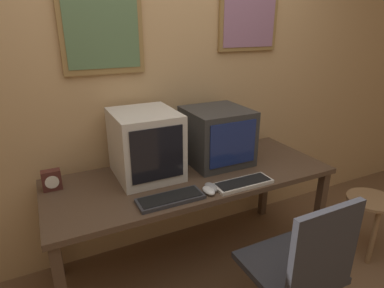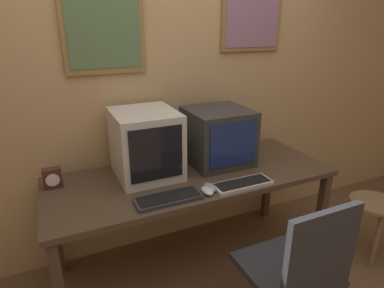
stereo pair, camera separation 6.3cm
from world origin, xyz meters
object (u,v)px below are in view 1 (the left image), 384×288
monitor_left (145,144)px  keyboard_side (243,183)px  monitor_right (217,136)px  mouse_far_corner (209,191)px  desk_clock (52,180)px  keyboard_main (170,199)px  office_chair (296,281)px  side_stool (369,211)px  mouse_near_keyboard (211,187)px

monitor_left → keyboard_side: bearing=-40.1°
monitor_right → mouse_far_corner: size_ratio=4.00×
mouse_far_corner → monitor_right: bearing=54.5°
monitor_right → monitor_left: bearing=178.9°
keyboard_side → desk_clock: desk_clock is taller
keyboard_main → desk_clock: size_ratio=3.09×
office_chair → side_stool: office_chair is taller
mouse_near_keyboard → desk_clock: desk_clock is taller
mouse_near_keyboard → office_chair: (0.23, -0.53, -0.37)m
monitor_right → mouse_near_keyboard: (-0.25, -0.37, -0.18)m
keyboard_main → mouse_far_corner: size_ratio=3.60×
monitor_right → office_chair: size_ratio=0.47×
mouse_far_corner → side_stool: bearing=-8.6°
desk_clock → office_chair: bearing=-41.2°
keyboard_main → keyboard_side: size_ratio=1.01×
keyboard_side → monitor_right: bearing=84.4°
keyboard_side → side_stool: bearing=-10.4°
monitor_left → side_stool: monitor_left is taller
monitor_left → monitor_right: monitor_left is taller
mouse_far_corner → desk_clock: desk_clock is taller
keyboard_side → desk_clock: 1.17m
monitor_left → keyboard_main: (0.01, -0.39, -0.20)m
monitor_right → office_chair: 1.05m
mouse_near_keyboard → side_stool: (1.25, -0.23, -0.39)m
monitor_right → keyboard_side: monitor_right is taller
side_stool → monitor_left: bearing=158.5°
keyboard_side → mouse_near_keyboard: (-0.21, 0.04, 0.01)m
monitor_left → keyboard_main: 0.44m
keyboard_side → office_chair: size_ratio=0.41×
mouse_far_corner → side_stool: (1.29, -0.20, -0.39)m
keyboard_side → desk_clock: bearing=156.5°
monitor_right → keyboard_main: monitor_right is taller
mouse_far_corner → desk_clock: (-0.83, 0.46, 0.05)m
mouse_far_corner → office_chair: bearing=-61.8°
mouse_far_corner → side_stool: mouse_far_corner is taller
office_chair → monitor_right: bearing=88.9°
mouse_far_corner → desk_clock: size_ratio=0.86×
monitor_right → mouse_near_keyboard: 0.48m
keyboard_main → mouse_near_keyboard: bearing=1.9°
monitor_right → desk_clock: size_ratio=3.44×
monitor_right → office_chair: monitor_right is taller
keyboard_side → mouse_far_corner: 0.25m
monitor_left → desk_clock: bearing=174.8°
office_chair → keyboard_main: bearing=134.1°
monitor_left → keyboard_main: monitor_left is taller
keyboard_side → mouse_near_keyboard: size_ratio=3.34×
desk_clock → side_stool: bearing=-17.3°
keyboard_main → keyboard_side: same height
monitor_right → keyboard_side: bearing=-95.6°
monitor_right → keyboard_main: (-0.52, -0.38, -0.18)m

